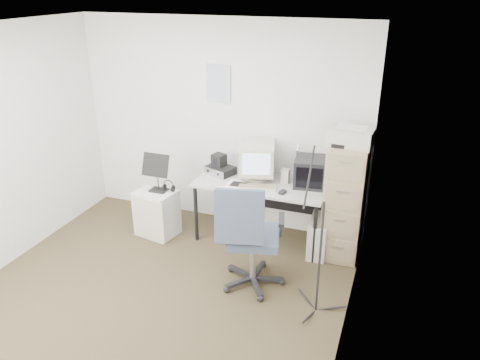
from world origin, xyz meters
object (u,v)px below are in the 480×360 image
(office_chair, at_px, (253,235))
(side_cart, at_px, (157,213))
(desk, at_px, (261,211))
(filing_cabinet, at_px, (345,200))

(office_chair, height_order, side_cart, office_chair)
(desk, bearing_deg, office_chair, -77.38)
(side_cart, bearing_deg, filing_cabinet, 19.88)
(filing_cabinet, height_order, office_chair, filing_cabinet)
(filing_cabinet, relative_size, side_cart, 2.31)
(desk, bearing_deg, side_cart, -165.04)
(filing_cabinet, height_order, desk, filing_cabinet)
(filing_cabinet, relative_size, office_chair, 1.15)
(side_cart, bearing_deg, office_chair, -11.51)
(filing_cabinet, height_order, side_cart, filing_cabinet)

